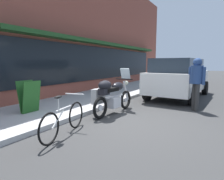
{
  "coord_description": "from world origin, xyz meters",
  "views": [
    {
      "loc": [
        -4.52,
        -2.14,
        1.56
      ],
      "look_at": [
        0.76,
        1.01,
        0.7
      ],
      "focal_mm": 30.87,
      "sensor_mm": 36.0,
      "label": 1
    }
  ],
  "objects_px": {
    "touring_motorcycle": "(111,95)",
    "sandwich_board_sign": "(29,97)",
    "parked_bicycle": "(64,119)",
    "pedestrian_walking": "(197,78)",
    "parked_minivan": "(179,77)"
  },
  "relations": [
    {
      "from": "touring_motorcycle",
      "to": "sandwich_board_sign",
      "type": "relative_size",
      "value": 2.25
    },
    {
      "from": "parked_bicycle",
      "to": "pedestrian_walking",
      "type": "xyz_separation_m",
      "value": [
        3.86,
        -2.11,
        0.73
      ]
    },
    {
      "from": "touring_motorcycle",
      "to": "parked_bicycle",
      "type": "height_order",
      "value": "touring_motorcycle"
    },
    {
      "from": "parked_bicycle",
      "to": "pedestrian_walking",
      "type": "bearing_deg",
      "value": -28.68
    },
    {
      "from": "parked_bicycle",
      "to": "sandwich_board_sign",
      "type": "xyz_separation_m",
      "value": [
        0.6,
        1.98,
        0.23
      ]
    },
    {
      "from": "touring_motorcycle",
      "to": "pedestrian_walking",
      "type": "xyz_separation_m",
      "value": [
        1.83,
        -2.16,
        0.49
      ]
    },
    {
      "from": "touring_motorcycle",
      "to": "parked_minivan",
      "type": "height_order",
      "value": "parked_minivan"
    },
    {
      "from": "touring_motorcycle",
      "to": "pedestrian_walking",
      "type": "bearing_deg",
      "value": -49.67
    },
    {
      "from": "touring_motorcycle",
      "to": "sandwich_board_sign",
      "type": "bearing_deg",
      "value": 126.4
    },
    {
      "from": "touring_motorcycle",
      "to": "parked_bicycle",
      "type": "relative_size",
      "value": 1.26
    },
    {
      "from": "parked_minivan",
      "to": "pedestrian_walking",
      "type": "xyz_separation_m",
      "value": [
        -2.28,
        -1.03,
        0.16
      ]
    },
    {
      "from": "parked_minivan",
      "to": "touring_motorcycle",
      "type": "bearing_deg",
      "value": 164.68
    },
    {
      "from": "touring_motorcycle",
      "to": "parked_minivan",
      "type": "xyz_separation_m",
      "value": [
        4.11,
        -1.13,
        0.33
      ]
    },
    {
      "from": "parked_bicycle",
      "to": "sandwich_board_sign",
      "type": "distance_m",
      "value": 2.08
    },
    {
      "from": "pedestrian_walking",
      "to": "sandwich_board_sign",
      "type": "xyz_separation_m",
      "value": [
        -3.26,
        4.1,
        -0.5
      ]
    }
  ]
}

